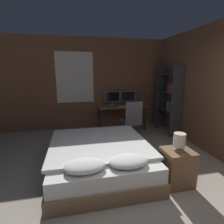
{
  "coord_description": "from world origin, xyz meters",
  "views": [
    {
      "loc": [
        -0.9,
        -1.42,
        1.73
      ],
      "look_at": [
        -0.02,
        2.69,
        0.75
      ],
      "focal_mm": 28.0,
      "sensor_mm": 36.0,
      "label": 1
    }
  ],
  "objects_px": {
    "office_chair": "(132,123)",
    "bookshelf": "(170,97)",
    "monitor_left": "(112,97)",
    "computer_mouse": "(133,106)",
    "keyboard": "(124,107)",
    "nightstand": "(177,167)",
    "monitor_right": "(128,97)",
    "desk": "(122,109)",
    "bed": "(100,157)",
    "bedside_lamp": "(179,141)"
  },
  "relations": [
    {
      "from": "monitor_left",
      "to": "computer_mouse",
      "type": "distance_m",
      "value": 0.69
    },
    {
      "from": "desk",
      "to": "computer_mouse",
      "type": "distance_m",
      "value": 0.35
    },
    {
      "from": "bedside_lamp",
      "to": "office_chair",
      "type": "distance_m",
      "value": 2.08
    },
    {
      "from": "bed",
      "to": "desk",
      "type": "bearing_deg",
      "value": 65.57
    },
    {
      "from": "computer_mouse",
      "to": "monitor_left",
      "type": "bearing_deg",
      "value": 142.59
    },
    {
      "from": "bedside_lamp",
      "to": "desk",
      "type": "xyz_separation_m",
      "value": [
        -0.12,
        2.82,
        -0.09
      ]
    },
    {
      "from": "keyboard",
      "to": "office_chair",
      "type": "relative_size",
      "value": 0.36
    },
    {
      "from": "bed",
      "to": "bedside_lamp",
      "type": "xyz_separation_m",
      "value": [
        1.11,
        -0.64,
        0.47
      ]
    },
    {
      "from": "keyboard",
      "to": "office_chair",
      "type": "distance_m",
      "value": 0.66
    },
    {
      "from": "desk",
      "to": "keyboard",
      "type": "xyz_separation_m",
      "value": [
        -0.0,
        -0.2,
        0.1
      ]
    },
    {
      "from": "bed",
      "to": "office_chair",
      "type": "height_order",
      "value": "office_chair"
    },
    {
      "from": "desk",
      "to": "computer_mouse",
      "type": "xyz_separation_m",
      "value": [
        0.27,
        -0.2,
        0.11
      ]
    },
    {
      "from": "bed",
      "to": "bedside_lamp",
      "type": "height_order",
      "value": "bedside_lamp"
    },
    {
      "from": "keyboard",
      "to": "computer_mouse",
      "type": "xyz_separation_m",
      "value": [
        0.27,
        0.0,
        0.01
      ]
    },
    {
      "from": "bookshelf",
      "to": "keyboard",
      "type": "bearing_deg",
      "value": 159.18
    },
    {
      "from": "office_chair",
      "to": "monitor_right",
      "type": "bearing_deg",
      "value": 79.11
    },
    {
      "from": "office_chair",
      "to": "bookshelf",
      "type": "height_order",
      "value": "bookshelf"
    },
    {
      "from": "monitor_left",
      "to": "nightstand",
      "type": "bearing_deg",
      "value": -83.04
    },
    {
      "from": "monitor_right",
      "to": "keyboard",
      "type": "distance_m",
      "value": 0.52
    },
    {
      "from": "bedside_lamp",
      "to": "bookshelf",
      "type": "height_order",
      "value": "bookshelf"
    },
    {
      "from": "desk",
      "to": "office_chair",
      "type": "relative_size",
      "value": 1.42
    },
    {
      "from": "office_chair",
      "to": "bookshelf",
      "type": "distance_m",
      "value": 1.31
    },
    {
      "from": "nightstand",
      "to": "computer_mouse",
      "type": "bearing_deg",
      "value": 86.71
    },
    {
      "from": "bed",
      "to": "bedside_lamp",
      "type": "relative_size",
      "value": 7.09
    },
    {
      "from": "office_chair",
      "to": "desk",
      "type": "bearing_deg",
      "value": 94.76
    },
    {
      "from": "desk",
      "to": "monitor_right",
      "type": "height_order",
      "value": "monitor_right"
    },
    {
      "from": "bed",
      "to": "nightstand",
      "type": "relative_size",
      "value": 3.4
    },
    {
      "from": "keyboard",
      "to": "bookshelf",
      "type": "distance_m",
      "value": 1.32
    },
    {
      "from": "desk",
      "to": "bookshelf",
      "type": "bearing_deg",
      "value": -28.54
    },
    {
      "from": "keyboard",
      "to": "bookshelf",
      "type": "relative_size",
      "value": 0.19
    },
    {
      "from": "monitor_left",
      "to": "bookshelf",
      "type": "xyz_separation_m",
      "value": [
        1.45,
        -0.85,
        0.07
      ]
    },
    {
      "from": "nightstand",
      "to": "monitor_right",
      "type": "distance_m",
      "value": 3.1
    },
    {
      "from": "monitor_right",
      "to": "computer_mouse",
      "type": "relative_size",
      "value": 6.62
    },
    {
      "from": "nightstand",
      "to": "desk",
      "type": "distance_m",
      "value": 2.84
    },
    {
      "from": "office_chair",
      "to": "computer_mouse",
      "type": "bearing_deg",
      "value": 69.88
    },
    {
      "from": "nightstand",
      "to": "monitor_left",
      "type": "height_order",
      "value": "monitor_left"
    },
    {
      "from": "nightstand",
      "to": "bookshelf",
      "type": "xyz_separation_m",
      "value": [
        1.08,
        2.16,
        0.75
      ]
    },
    {
      "from": "monitor_right",
      "to": "computer_mouse",
      "type": "height_order",
      "value": "monitor_right"
    },
    {
      "from": "bedside_lamp",
      "to": "office_chair",
      "type": "height_order",
      "value": "office_chair"
    },
    {
      "from": "monitor_left",
      "to": "keyboard",
      "type": "distance_m",
      "value": 0.52
    },
    {
      "from": "nightstand",
      "to": "bookshelf",
      "type": "distance_m",
      "value": 2.53
    },
    {
      "from": "monitor_left",
      "to": "monitor_right",
      "type": "relative_size",
      "value": 1.0
    },
    {
      "from": "bedside_lamp",
      "to": "keyboard",
      "type": "relative_size",
      "value": 0.75
    },
    {
      "from": "keyboard",
      "to": "computer_mouse",
      "type": "distance_m",
      "value": 0.27
    },
    {
      "from": "monitor_left",
      "to": "office_chair",
      "type": "bearing_deg",
      "value": -72.04
    },
    {
      "from": "bedside_lamp",
      "to": "desk",
      "type": "relative_size",
      "value": 0.19
    },
    {
      "from": "nightstand",
      "to": "computer_mouse",
      "type": "height_order",
      "value": "computer_mouse"
    },
    {
      "from": "bed",
      "to": "keyboard",
      "type": "relative_size",
      "value": 5.31
    },
    {
      "from": "computer_mouse",
      "to": "office_chair",
      "type": "bearing_deg",
      "value": -110.12
    },
    {
      "from": "office_chair",
      "to": "nightstand",
      "type": "bearing_deg",
      "value": -88.43
    }
  ]
}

